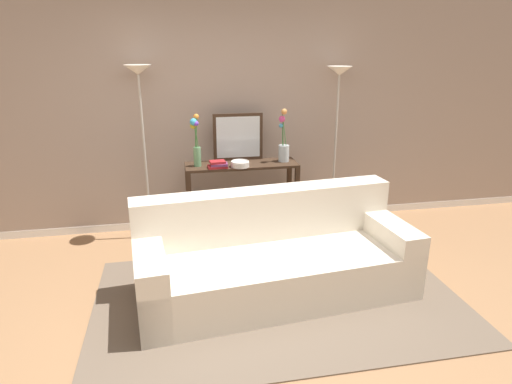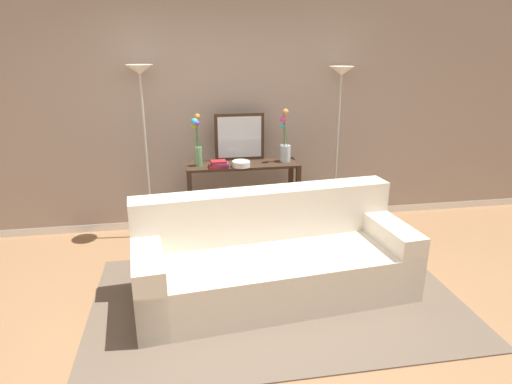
{
  "view_description": "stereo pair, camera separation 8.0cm",
  "coord_description": "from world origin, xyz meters",
  "px_view_note": "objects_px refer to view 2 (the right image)",
  "views": [
    {
      "loc": [
        -0.39,
        -2.93,
        2.14
      ],
      "look_at": [
        0.38,
        1.11,
        0.74
      ],
      "focal_mm": 31.2,
      "sensor_mm": 36.0,
      "label": 1
    },
    {
      "loc": [
        -0.31,
        -2.94,
        2.14
      ],
      "look_at": [
        0.38,
        1.11,
        0.74
      ],
      "focal_mm": 31.2,
      "sensor_mm": 36.0,
      "label": 2
    }
  ],
  "objects_px": {
    "console_table": "(243,186)",
    "fruit_bowl": "(241,164)",
    "floor_lamp_left": "(142,105)",
    "book_row_under_console": "(213,232)",
    "wall_mirror": "(240,137)",
    "vase_tall_flowers": "(197,141)",
    "book_stack": "(219,164)",
    "couch": "(273,260)",
    "floor_lamp_right": "(340,103)",
    "vase_short_flowers": "(285,146)"
  },
  "relations": [
    {
      "from": "couch",
      "to": "floor_lamp_left",
      "type": "height_order",
      "value": "floor_lamp_left"
    },
    {
      "from": "floor_lamp_left",
      "to": "book_stack",
      "type": "distance_m",
      "value": 1.01
    },
    {
      "from": "wall_mirror",
      "to": "fruit_bowl",
      "type": "xyz_separation_m",
      "value": [
        -0.03,
        -0.29,
        -0.23
      ]
    },
    {
      "from": "floor_lamp_right",
      "to": "fruit_bowl",
      "type": "height_order",
      "value": "floor_lamp_right"
    },
    {
      "from": "fruit_bowl",
      "to": "console_table",
      "type": "bearing_deg",
      "value": 73.77
    },
    {
      "from": "floor_lamp_left",
      "to": "floor_lamp_right",
      "type": "relative_size",
      "value": 1.02
    },
    {
      "from": "floor_lamp_right",
      "to": "fruit_bowl",
      "type": "bearing_deg",
      "value": -168.19
    },
    {
      "from": "wall_mirror",
      "to": "vase_tall_flowers",
      "type": "bearing_deg",
      "value": -159.99
    },
    {
      "from": "floor_lamp_right",
      "to": "wall_mirror",
      "type": "relative_size",
      "value": 3.36
    },
    {
      "from": "floor_lamp_right",
      "to": "vase_short_flowers",
      "type": "height_order",
      "value": "floor_lamp_right"
    },
    {
      "from": "vase_tall_flowers",
      "to": "book_stack",
      "type": "height_order",
      "value": "vase_tall_flowers"
    },
    {
      "from": "couch",
      "to": "book_row_under_console",
      "type": "relative_size",
      "value": 8.05
    },
    {
      "from": "vase_tall_flowers",
      "to": "book_stack",
      "type": "relative_size",
      "value": 2.63
    },
    {
      "from": "fruit_bowl",
      "to": "couch",
      "type": "bearing_deg",
      "value": -84.16
    },
    {
      "from": "console_table",
      "to": "book_stack",
      "type": "xyz_separation_m",
      "value": [
        -0.27,
        -0.13,
        0.3
      ]
    },
    {
      "from": "console_table",
      "to": "fruit_bowl",
      "type": "bearing_deg",
      "value": -106.23
    },
    {
      "from": "couch",
      "to": "vase_short_flowers",
      "type": "relative_size",
      "value": 4.13
    },
    {
      "from": "floor_lamp_right",
      "to": "book_row_under_console",
      "type": "xyz_separation_m",
      "value": [
        -1.49,
        -0.12,
        -1.42
      ]
    },
    {
      "from": "book_row_under_console",
      "to": "floor_lamp_left",
      "type": "bearing_deg",
      "value": 170.17
    },
    {
      "from": "floor_lamp_left",
      "to": "vase_tall_flowers",
      "type": "bearing_deg",
      "value": -13.34
    },
    {
      "from": "floor_lamp_right",
      "to": "couch",
      "type": "bearing_deg",
      "value": -126.88
    },
    {
      "from": "console_table",
      "to": "floor_lamp_left",
      "type": "height_order",
      "value": "floor_lamp_left"
    },
    {
      "from": "console_table",
      "to": "book_row_under_console",
      "type": "bearing_deg",
      "value": -180.0
    },
    {
      "from": "wall_mirror",
      "to": "vase_tall_flowers",
      "type": "relative_size",
      "value": 1.0
    },
    {
      "from": "console_table",
      "to": "book_stack",
      "type": "distance_m",
      "value": 0.43
    },
    {
      "from": "couch",
      "to": "vase_short_flowers",
      "type": "bearing_deg",
      "value": 72.89
    },
    {
      "from": "fruit_bowl",
      "to": "book_row_under_console",
      "type": "height_order",
      "value": "fruit_bowl"
    },
    {
      "from": "floor_lamp_right",
      "to": "floor_lamp_left",
      "type": "bearing_deg",
      "value": -180.0
    },
    {
      "from": "floor_lamp_left",
      "to": "vase_tall_flowers",
      "type": "xyz_separation_m",
      "value": [
        0.55,
        -0.13,
        -0.37
      ]
    },
    {
      "from": "vase_short_flowers",
      "to": "floor_lamp_left",
      "type": "bearing_deg",
      "value": 175.95
    },
    {
      "from": "couch",
      "to": "vase_short_flowers",
      "type": "xyz_separation_m",
      "value": [
        0.4,
        1.29,
        0.72
      ]
    },
    {
      "from": "couch",
      "to": "floor_lamp_left",
      "type": "bearing_deg",
      "value": 128.77
    },
    {
      "from": "couch",
      "to": "fruit_bowl",
      "type": "bearing_deg",
      "value": 95.84
    },
    {
      "from": "fruit_bowl",
      "to": "book_row_under_console",
      "type": "relative_size",
      "value": 0.65
    },
    {
      "from": "fruit_bowl",
      "to": "floor_lamp_left",
      "type": "bearing_deg",
      "value": 166.36
    },
    {
      "from": "console_table",
      "to": "vase_short_flowers",
      "type": "height_order",
      "value": "vase_short_flowers"
    },
    {
      "from": "fruit_bowl",
      "to": "book_row_under_console",
      "type": "bearing_deg",
      "value": 158.69
    },
    {
      "from": "vase_tall_flowers",
      "to": "book_stack",
      "type": "bearing_deg",
      "value": -27.66
    },
    {
      "from": "floor_lamp_left",
      "to": "book_row_under_console",
      "type": "bearing_deg",
      "value": -9.83
    },
    {
      "from": "floor_lamp_right",
      "to": "vase_tall_flowers",
      "type": "xyz_separation_m",
      "value": [
        -1.62,
        -0.13,
        -0.35
      ]
    },
    {
      "from": "console_table",
      "to": "floor_lamp_left",
      "type": "relative_size",
      "value": 0.65
    },
    {
      "from": "vase_short_flowers",
      "to": "book_stack",
      "type": "height_order",
      "value": "vase_short_flowers"
    },
    {
      "from": "book_stack",
      "to": "book_row_under_console",
      "type": "bearing_deg",
      "value": 123.74
    },
    {
      "from": "wall_mirror",
      "to": "book_row_under_console",
      "type": "relative_size",
      "value": 1.83
    },
    {
      "from": "wall_mirror",
      "to": "fruit_bowl",
      "type": "relative_size",
      "value": 2.82
    },
    {
      "from": "wall_mirror",
      "to": "book_stack",
      "type": "relative_size",
      "value": 2.62
    },
    {
      "from": "vase_short_flowers",
      "to": "book_stack",
      "type": "xyz_separation_m",
      "value": [
        -0.75,
        -0.14,
        -0.15
      ]
    },
    {
      "from": "floor_lamp_right",
      "to": "wall_mirror",
      "type": "xyz_separation_m",
      "value": [
        -1.14,
        0.05,
        -0.36
      ]
    },
    {
      "from": "vase_short_flowers",
      "to": "fruit_bowl",
      "type": "distance_m",
      "value": 0.55
    },
    {
      "from": "vase_short_flowers",
      "to": "book_stack",
      "type": "relative_size",
      "value": 2.79
    }
  ]
}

